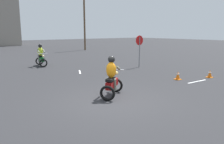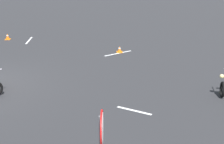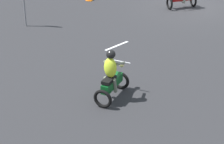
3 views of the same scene
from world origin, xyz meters
name	(u,v)px [view 2 (image 2 of 3)]	position (x,y,z in m)	size (l,w,h in m)	color
stop_sign	(102,143)	(6.44, 5.11, 1.63)	(0.70, 0.08, 2.30)	slate
traffic_cone_mid_center	(120,50)	(-4.92, 5.55, 0.16)	(0.32, 0.32, 0.33)	orange
traffic_cone_mid_left	(8,37)	(-7.63, -1.49, 0.18)	(0.32, 0.32, 0.37)	orange
lane_stripe_ne	(134,111)	(1.96, 5.99, 0.00)	(0.10, 1.27, 0.01)	silver
lane_stripe_nw	(118,53)	(-4.72, 5.47, 0.00)	(0.10, 1.76, 0.01)	silver
lane_stripe_w	(29,40)	(-7.41, -0.09, 0.00)	(0.10, 1.71, 0.01)	silver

